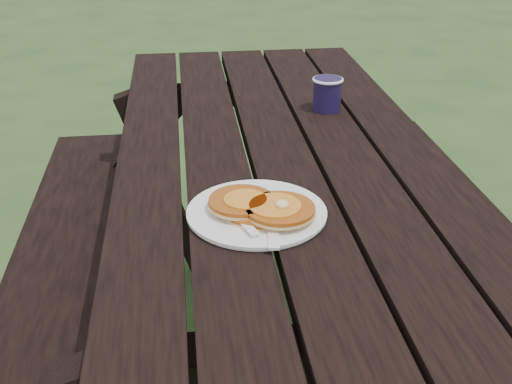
{
  "coord_description": "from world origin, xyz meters",
  "views": [
    {
      "loc": [
        -0.22,
        -1.37,
        1.35
      ],
      "look_at": [
        -0.09,
        -0.31,
        0.8
      ],
      "focal_mm": 45.0,
      "sensor_mm": 36.0,
      "label": 1
    }
  ],
  "objects": [
    {
      "name": "coffee_cup",
      "position": [
        0.17,
        0.25,
        0.8
      ],
      "size": [
        0.08,
        0.08,
        0.09
      ],
      "rotation": [
        0.0,
        0.0,
        -0.29
      ],
      "color": "#180F32",
      "rests_on": "picnic_table"
    },
    {
      "name": "fork",
      "position": [
        -0.13,
        -0.36,
        0.77
      ],
      "size": [
        0.09,
        0.16,
        0.01
      ],
      "primitive_type": null,
      "rotation": [
        0.0,
        0.0,
        0.36
      ],
      "color": "white",
      "rests_on": "plate"
    },
    {
      "name": "pancake_stack",
      "position": [
        -0.08,
        -0.33,
        0.77
      ],
      "size": [
        0.2,
        0.17,
        0.04
      ],
      "rotation": [
        0.0,
        0.0,
        -0.26
      ],
      "color": "#AE5213",
      "rests_on": "plate"
    },
    {
      "name": "knife",
      "position": [
        -0.07,
        -0.37,
        0.76
      ],
      "size": [
        0.04,
        0.18,
        0.0
      ],
      "primitive_type": "cube",
      "rotation": [
        0.0,
        0.0,
        -0.13
      ],
      "color": "white",
      "rests_on": "plate"
    },
    {
      "name": "plate",
      "position": [
        -0.09,
        -0.31,
        0.76
      ],
      "size": [
        0.33,
        0.33,
        0.01
      ],
      "primitive_type": "cylinder",
      "rotation": [
        0.0,
        0.0,
        0.36
      ],
      "color": "white",
      "rests_on": "picnic_table"
    },
    {
      "name": "picnic_table",
      "position": [
        0.0,
        0.0,
        0.37
      ],
      "size": [
        1.36,
        1.8,
        0.75
      ],
      "color": "black",
      "rests_on": "ground"
    }
  ]
}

